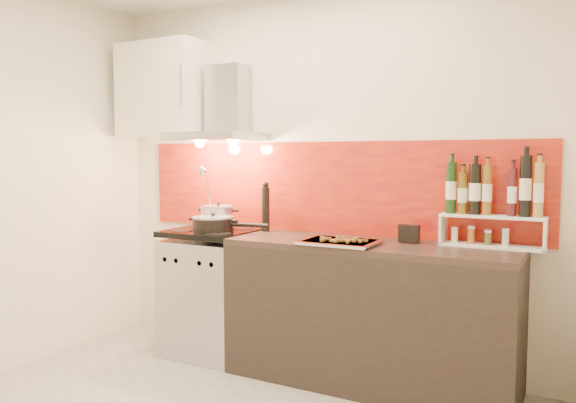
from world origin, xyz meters
The scene contains 13 objects.
back_wall centered at (0.00, 1.40, 1.30)m, with size 3.40×0.02×2.60m, color silver.
backsplash centered at (0.05, 1.39, 1.22)m, with size 3.00×0.02×0.64m, color maroon.
range_stove centered at (-0.70, 1.10, 0.44)m, with size 0.60×0.60×0.91m.
counter centered at (0.50, 1.10, 0.45)m, with size 1.80×0.60×0.90m.
range_hood centered at (-0.70, 1.24, 1.74)m, with size 0.62×0.50×0.61m.
upper_cabinet centered at (-1.25, 1.22, 1.95)m, with size 0.70×0.35×0.72m, color white.
stock_pot centered at (-0.73, 1.20, 0.99)m, with size 0.22×0.22×0.19m.
saute_pan centered at (-0.64, 1.03, 0.96)m, with size 0.57×0.30×0.14m.
utensil_jar centered at (-0.81, 1.17, 1.04)m, with size 0.10×0.15×0.47m.
pepper_mill centered at (-0.35, 1.26, 1.07)m, with size 0.06×0.06×0.36m.
step_shelf centered at (1.19, 1.27, 1.15)m, with size 0.60×0.16×0.54m.
caddy_box centered at (0.72, 1.21, 0.96)m, with size 0.13×0.05×0.11m, color black.
baking_tray centered at (0.36, 0.96, 0.92)m, with size 0.47×0.37×0.03m.
Camera 1 is at (1.71, -2.19, 1.43)m, focal length 35.00 mm.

